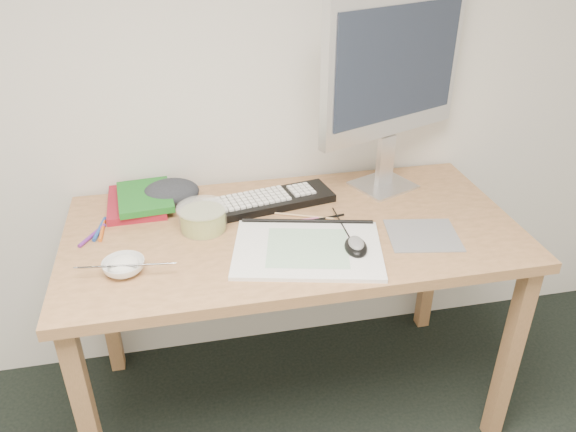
{
  "coord_description": "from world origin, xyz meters",
  "views": [
    {
      "loc": [
        -0.19,
        -0.04,
        1.65
      ],
      "look_at": [
        0.1,
        1.36,
        0.83
      ],
      "focal_mm": 35.0,
      "sensor_mm": 36.0,
      "label": 1
    }
  ],
  "objects_px": {
    "keyboard": "(268,201)",
    "monitor": "(394,72)",
    "desk": "(293,249)",
    "sketchpad": "(308,249)",
    "rice_bowl": "(124,267)"
  },
  "relations": [
    {
      "from": "keyboard",
      "to": "monitor",
      "type": "xyz_separation_m",
      "value": [
        0.42,
        0.05,
        0.4
      ]
    },
    {
      "from": "desk",
      "to": "keyboard",
      "type": "distance_m",
      "value": 0.19
    },
    {
      "from": "monitor",
      "to": "sketchpad",
      "type": "bearing_deg",
      "value": -158.2
    },
    {
      "from": "rice_bowl",
      "to": "monitor",
      "type": "bearing_deg",
      "value": 22.17
    },
    {
      "from": "keyboard",
      "to": "rice_bowl",
      "type": "relative_size",
      "value": 3.8
    },
    {
      "from": "monitor",
      "to": "desk",
      "type": "bearing_deg",
      "value": -173.15
    },
    {
      "from": "sketchpad",
      "to": "keyboard",
      "type": "bearing_deg",
      "value": 114.67
    },
    {
      "from": "desk",
      "to": "sketchpad",
      "type": "xyz_separation_m",
      "value": [
        0.01,
        -0.14,
        0.09
      ]
    },
    {
      "from": "desk",
      "to": "sketchpad",
      "type": "relative_size",
      "value": 3.29
    },
    {
      "from": "sketchpad",
      "to": "monitor",
      "type": "distance_m",
      "value": 0.65
    },
    {
      "from": "sketchpad",
      "to": "monitor",
      "type": "relative_size",
      "value": 0.65
    },
    {
      "from": "sketchpad",
      "to": "monitor",
      "type": "bearing_deg",
      "value": 57.8
    },
    {
      "from": "sketchpad",
      "to": "monitor",
      "type": "height_order",
      "value": "monitor"
    },
    {
      "from": "monitor",
      "to": "rice_bowl",
      "type": "xyz_separation_m",
      "value": [
        -0.88,
        -0.36,
        -0.39
      ]
    },
    {
      "from": "sketchpad",
      "to": "rice_bowl",
      "type": "bearing_deg",
      "value": -166.74
    }
  ]
}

